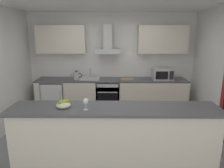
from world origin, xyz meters
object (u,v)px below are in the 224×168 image
Objects in this scene: oven at (108,95)px; range_hood at (108,44)px; fruit_bowl at (63,105)px; microwave at (163,74)px; wine_glass at (86,102)px; chopping_board at (127,79)px; kettle at (76,76)px; refrigerator at (55,97)px; sink at (90,78)px.

oven is 1.11× the size of range_hood.
microwave is at bearing 48.44° from fruit_bowl.
range_hood reaches higher than wine_glass.
microwave reaches higher than chopping_board.
kettle is 1.31m from chopping_board.
chopping_board reaches higher than refrigerator.
sink is 2.27× the size of fruit_bowl.
refrigerator is 1.18× the size of range_hood.
wine_glass is (1.16, -2.38, 0.67)m from refrigerator.
range_hood reaches higher than kettle.
fruit_bowl is at bearing -115.72° from chopping_board.
refrigerator is 4.78× the size of wine_glass.
refrigerator is 0.84m from kettle.
refrigerator is at bearing 109.60° from fruit_bowl.
chopping_board is (0.96, -0.03, -0.02)m from sink.
oven is 1.53m from microwave.
microwave is 3.02m from fruit_bowl.
oven is 2.77× the size of kettle.
microwave is 2.22m from kettle.
wine_glass is 0.37m from fruit_bowl.
range_hood is at bearing 162.81° from chopping_board.
range_hood reaches higher than microwave.
range_hood is 3.27× the size of fruit_bowl.
wine_glass is at bearing -107.44° from chopping_board.
wine_glass is (-0.25, -2.39, 0.63)m from oven.
wine_glass is at bearing -63.95° from refrigerator.
wine_glass is 0.52× the size of chopping_board.
microwave is 2.27× the size of fruit_bowl.
wine_glass is at bearing -95.61° from range_hood.
sink is at bearing 0.83° from refrigerator.
kettle is 1.62× the size of wine_glass.
fruit_bowl is (-0.35, 0.09, -0.08)m from wine_glass.
range_hood is at bearing 173.63° from microwave.
sink reaches higher than kettle.
fruit_bowl is at bearing -103.85° from range_hood.
refrigerator is 1.97m from chopping_board.
kettle is 2.27m from fruit_bowl.
wine_glass is 2.48m from chopping_board.
sink is (0.95, 0.01, 0.50)m from refrigerator.
oven is 1.33m from range_hood.
microwave is at bearing -6.37° from range_hood.
fruit_bowl is at bearing -93.32° from sink.
range_hood reaches higher than oven.
oven is at bearing 84.09° from wine_glass.
wine_glass is at bearing -84.84° from sink.
wine_glass reaches higher than chopping_board.
refrigerator is at bearing 179.37° from chopping_board.
fruit_bowl is (-0.60, -2.29, 0.56)m from oven.
range_hood is 1.02m from chopping_board.
kettle is at bearing 95.45° from fruit_bowl.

